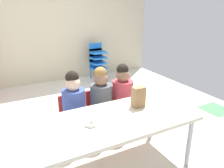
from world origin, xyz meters
TOP-DOWN VIEW (x-y plane):
  - ground_plane at (-0.01, -0.01)m, footprint 5.31×4.52m
  - back_wall at (0.00, 2.26)m, footprint 5.31×0.10m
  - craft_table at (0.06, -0.89)m, footprint 1.71×0.74m
  - seated_child_near_camera at (-0.07, -0.29)m, footprint 0.33×0.33m
  - seated_child_middle_seat at (0.28, -0.29)m, footprint 0.32×0.32m
  - seated_child_far_right at (0.58, -0.29)m, footprint 0.34×0.34m
  - kid_chair_blue_stack at (1.22, 1.90)m, footprint 0.32×0.30m
  - paper_bag_brown at (0.48, -0.77)m, footprint 0.13×0.09m
  - paper_plate_near_edge at (-0.11, -0.91)m, footprint 0.18×0.18m
  - paper_plate_center_table at (0.13, -0.87)m, footprint 0.18×0.18m
  - donut_powdered_on_plate at (-0.11, -0.91)m, footprint 0.12×0.12m

SIDE VIEW (x-z plane):
  - ground_plane at x=-0.01m, z-range -0.02..0.00m
  - kid_chair_blue_stack at x=1.22m, z-range 0.06..0.86m
  - craft_table at x=0.06m, z-range 0.24..0.82m
  - seated_child_near_camera at x=-0.07m, z-range 0.10..1.01m
  - seated_child_middle_seat at x=0.28m, z-range 0.10..1.01m
  - seated_child_far_right at x=0.58m, z-range 0.10..1.01m
  - paper_plate_near_edge at x=-0.11m, z-range 0.58..0.59m
  - paper_plate_center_table at x=0.13m, z-range 0.58..0.59m
  - donut_powdered_on_plate at x=-0.11m, z-range 0.59..0.62m
  - paper_bag_brown at x=0.48m, z-range 0.58..0.80m
  - back_wall at x=0.00m, z-range 0.00..2.74m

